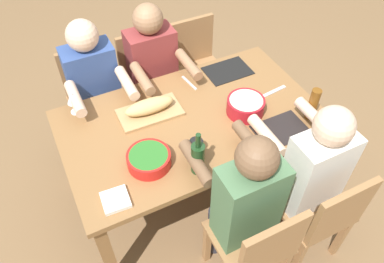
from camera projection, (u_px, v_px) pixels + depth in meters
name	position (u px, v px, depth m)	size (l,w,h in m)	color
ground_plane	(192.00, 187.00, 2.92)	(8.00, 8.00, 0.00)	brown
dining_table	(192.00, 129.00, 2.44)	(1.63, 0.97, 0.74)	olive
chair_far_center	(148.00, 79.00, 3.06)	(0.40, 0.40, 0.85)	#9E7044
diner_far_center	(155.00, 70.00, 2.79)	(0.41, 0.53, 1.20)	#2D2D38
chair_near_center	(257.00, 246.00, 2.08)	(0.40, 0.40, 0.85)	#9E7044
diner_near_center	(243.00, 199.00, 2.03)	(0.41, 0.53, 1.20)	#2D2D38
chair_far_right	(197.00, 64.00, 3.19)	(0.40, 0.40, 0.85)	#9E7044
chair_far_left	(94.00, 95.00, 2.92)	(0.40, 0.40, 0.85)	#9E7044
diner_far_left	(96.00, 87.00, 2.65)	(0.41, 0.53, 1.20)	#2D2D38
chair_near_right	(322.00, 214.00, 2.21)	(0.40, 0.40, 0.85)	#9E7044
diner_near_right	(310.00, 169.00, 2.17)	(0.41, 0.53, 1.20)	#2D2D38
serving_bowl_greens	(149.00, 159.00, 2.10)	(0.25, 0.25, 0.08)	red
serving_bowl_pasta	(246.00, 105.00, 2.38)	(0.24, 0.24, 0.10)	#B21923
cutting_board	(150.00, 112.00, 2.41)	(0.40, 0.22, 0.02)	tan
bread_loaf	(149.00, 106.00, 2.37)	(0.32, 0.11, 0.09)	tan
wine_bottle	(198.00, 157.00, 2.03)	(0.08, 0.08, 0.29)	#193819
beer_bottle	(313.00, 104.00, 2.31)	(0.06, 0.06, 0.22)	brown
wine_glass	(72.00, 98.00, 2.34)	(0.08, 0.08, 0.17)	silver
fork_far_center	(189.00, 83.00, 2.62)	(0.02, 0.17, 0.01)	silver
cup_near_center	(196.00, 147.00, 2.16)	(0.08, 0.08, 0.09)	black
placemat_far_right	(228.00, 71.00, 2.71)	(0.32, 0.23, 0.01)	black
placemat_near_right	(281.00, 130.00, 2.31)	(0.32, 0.23, 0.01)	black
carving_knife	(272.00, 92.00, 2.55)	(0.23, 0.02, 0.01)	silver
napkin_stack	(116.00, 200.00, 1.96)	(0.14, 0.14, 0.02)	white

